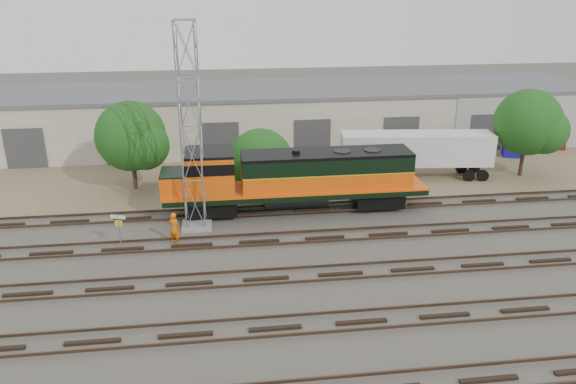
{
  "coord_description": "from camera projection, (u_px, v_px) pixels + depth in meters",
  "views": [
    {
      "loc": [
        -6.16,
        -28.85,
        14.92
      ],
      "look_at": [
        -1.94,
        4.0,
        2.2
      ],
      "focal_mm": 35.0,
      "sensor_mm": 36.0,
      "label": 1
    }
  ],
  "objects": [
    {
      "name": "worker",
      "position": [
        174.0,
        228.0,
        33.23
      ],
      "size": [
        0.87,
        0.77,
        1.99
      ],
      "primitive_type": "imported",
      "rotation": [
        0.0,
        0.0,
        2.63
      ],
      "color": "orange",
      "rests_on": "ground"
    },
    {
      "name": "tree_east",
      "position": [
        532.0,
        124.0,
        43.39
      ],
      "size": [
        5.41,
        5.15,
        6.96
      ],
      "color": "#382619",
      "rests_on": "ground"
    },
    {
      "name": "locomotive",
      "position": [
        291.0,
        178.0,
        37.31
      ],
      "size": [
        17.56,
        3.08,
        4.22
      ],
      "color": "black",
      "rests_on": "tracks"
    },
    {
      "name": "ground",
      "position": [
        330.0,
        250.0,
        32.79
      ],
      "size": [
        140.0,
        140.0,
        0.0
      ],
      "primitive_type": "plane",
      "color": "#47423A",
      "rests_on": "ground"
    },
    {
      "name": "sign_post",
      "position": [
        119.0,
        225.0,
        32.33
      ],
      "size": [
        0.87,
        0.3,
        2.21
      ],
      "color": "gray",
      "rests_on": "ground"
    },
    {
      "name": "dumpster_red",
      "position": [
        556.0,
        141.0,
        52.02
      ],
      "size": [
        1.93,
        1.87,
        1.4
      ],
      "primitive_type": "cube",
      "rotation": [
        0.0,
        0.0,
        -0.4
      ],
      "color": "maroon",
      "rests_on": "ground"
    },
    {
      "name": "semi_trailer",
      "position": [
        420.0,
        150.0,
        43.86
      ],
      "size": [
        11.92,
        3.61,
        3.61
      ],
      "rotation": [
        0.0,
        0.0,
        -0.11
      ],
      "color": "silver",
      "rests_on": "ground"
    },
    {
      "name": "signal_tower",
      "position": [
        191.0,
        133.0,
        33.63
      ],
      "size": [
        1.87,
        1.87,
        12.69
      ],
      "rotation": [
        0.0,
        0.0,
        -0.07
      ],
      "color": "gray",
      "rests_on": "ground"
    },
    {
      "name": "dumpster_blue",
      "position": [
        512.0,
        148.0,
        49.75
      ],
      "size": [
        1.99,
        1.93,
        1.5
      ],
      "primitive_type": "cube",
      "rotation": [
        0.0,
        0.0,
        -0.32
      ],
      "color": "#171594",
      "rests_on": "ground"
    },
    {
      "name": "tracks",
      "position": [
        341.0,
        274.0,
        29.99
      ],
      "size": [
        80.0,
        20.4,
        0.28
      ],
      "color": "black",
      "rests_on": "ground"
    },
    {
      "name": "warehouse",
      "position": [
        283.0,
        115.0,
        53.12
      ],
      "size": [
        58.4,
        10.4,
        5.3
      ],
      "color": "beige",
      "rests_on": "ground"
    },
    {
      "name": "tree_west",
      "position": [
        134.0,
        138.0,
        40.58
      ],
      "size": [
        5.36,
        5.1,
        6.68
      ],
      "color": "#382619",
      "rests_on": "ground"
    },
    {
      "name": "tree_mid",
      "position": [
        264.0,
        163.0,
        41.53
      ],
      "size": [
        5.1,
        4.85,
        4.85
      ],
      "color": "#382619",
      "rests_on": "ground"
    },
    {
      "name": "dirt_strip",
      "position": [
        294.0,
        169.0,
        46.68
      ],
      "size": [
        80.0,
        16.0,
        0.02
      ],
      "primitive_type": "cube",
      "color": "#726047",
      "rests_on": "ground"
    }
  ]
}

